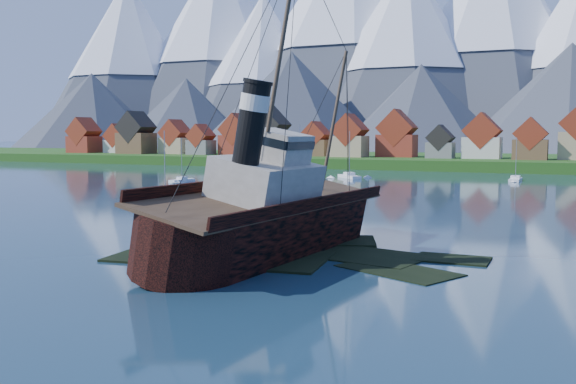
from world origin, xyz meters
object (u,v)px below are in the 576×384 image
at_px(sailboat_c, 349,177).
at_px(sailboat_f, 299,188).
at_px(sailboat_e, 515,180).
at_px(sailboat_b, 182,181).
at_px(tugboat_wreck, 273,214).
at_px(sailboat_a, 165,193).

bearing_deg(sailboat_c, sailboat_f, -129.31).
height_order(sailboat_c, sailboat_e, sailboat_c).
xyz_separation_m(sailboat_b, sailboat_e, (65.94, 32.87, -0.01)).
height_order(tugboat_wreck, sailboat_e, tugboat_wreck).
relative_size(tugboat_wreck, sailboat_c, 2.91).
bearing_deg(sailboat_b, sailboat_c, 49.12).
relative_size(sailboat_b, sailboat_f, 0.80).
bearing_deg(sailboat_a, sailboat_c, 34.76).
height_order(sailboat_b, sailboat_c, sailboat_c).
xyz_separation_m(tugboat_wreck, sailboat_e, (12.30, 99.23, -3.12)).
bearing_deg(sailboat_a, sailboat_e, 9.70).
bearing_deg(sailboat_e, sailboat_f, -130.42).
relative_size(sailboat_a, sailboat_b, 1.15).
relative_size(sailboat_a, sailboat_c, 0.99).
height_order(sailboat_b, sailboat_e, sailboat_e).
relative_size(sailboat_a, sailboat_f, 0.92).
bearing_deg(sailboat_e, tugboat_wreck, -96.32).
xyz_separation_m(tugboat_wreck, sailboat_a, (-40.23, 40.96, -3.09)).
xyz_separation_m(sailboat_a, sailboat_e, (52.54, 58.27, -0.03)).
distance_m(sailboat_c, sailboat_f, 33.87).
height_order(sailboat_a, sailboat_c, sailboat_c).
bearing_deg(sailboat_b, sailboat_e, 33.39).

